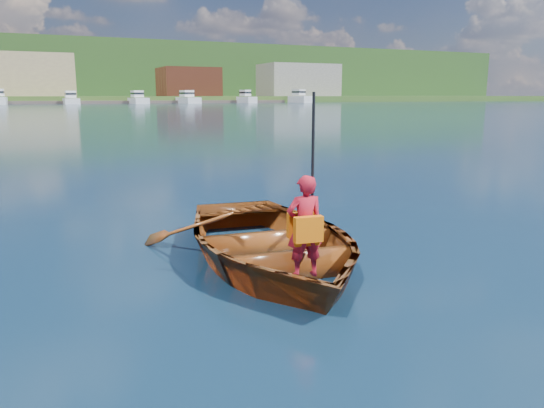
{
  "coord_description": "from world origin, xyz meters",
  "views": [
    {
      "loc": [
        -2.15,
        -7.05,
        2.21
      ],
      "look_at": [
        0.64,
        -0.81,
        0.8
      ],
      "focal_mm": 35.0,
      "sensor_mm": 36.0,
      "label": 1
    }
  ],
  "objects_px": {
    "rowboat": "(270,241)",
    "dock": "(4,103)",
    "child_paddler": "(305,226)",
    "marina_yachts": "(64,99)"
  },
  "relations": [
    {
      "from": "rowboat",
      "to": "dock",
      "type": "xyz_separation_m",
      "value": [
        -9.08,
        148.81,
        0.1
      ]
    },
    {
      "from": "child_paddler",
      "to": "marina_yachts",
      "type": "relative_size",
      "value": 0.02
    },
    {
      "from": "child_paddler",
      "to": "dock",
      "type": "relative_size",
      "value": 0.01
    },
    {
      "from": "dock",
      "to": "rowboat",
      "type": "bearing_deg",
      "value": -86.51
    },
    {
      "from": "child_paddler",
      "to": "dock",
      "type": "distance_m",
      "value": 150.0
    },
    {
      "from": "dock",
      "to": "child_paddler",
      "type": "bearing_deg",
      "value": -86.51
    },
    {
      "from": "child_paddler",
      "to": "dock",
      "type": "height_order",
      "value": "child_paddler"
    },
    {
      "from": "child_paddler",
      "to": "rowboat",
      "type": "bearing_deg",
      "value": 93.12
    },
    {
      "from": "child_paddler",
      "to": "marina_yachts",
      "type": "bearing_deg",
      "value": 88.01
    },
    {
      "from": "rowboat",
      "to": "marina_yachts",
      "type": "bearing_deg",
      "value": 87.98
    }
  ]
}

